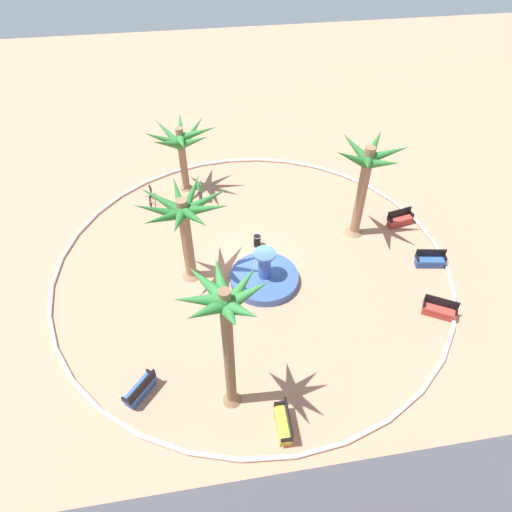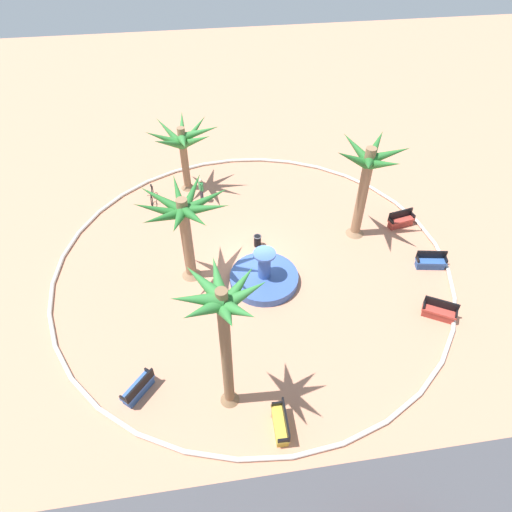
# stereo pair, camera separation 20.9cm
# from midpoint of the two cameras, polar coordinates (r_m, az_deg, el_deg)

# --- Properties ---
(ground_plane) EXTENTS (80.00, 80.00, 0.00)m
(ground_plane) POSITION_cam_midpoint_polar(r_m,az_deg,el_deg) (24.52, -0.68, -1.08)
(ground_plane) COLOR tan
(plaza_curb) EXTENTS (21.25, 21.25, 0.20)m
(plaza_curb) POSITION_cam_midpoint_polar(r_m,az_deg,el_deg) (24.45, -0.68, -0.91)
(plaza_curb) COLOR silver
(plaza_curb) RESTS_ON ground
(fountain) EXTENTS (3.58, 3.58, 2.06)m
(fountain) POSITION_cam_midpoint_polar(r_m,az_deg,el_deg) (23.43, 0.81, -2.72)
(fountain) COLOR #38569E
(fountain) RESTS_ON ground
(palm_tree_near_fountain) EXTENTS (4.63, 4.65, 5.25)m
(palm_tree_near_fountain) POSITION_cam_midpoint_polar(r_m,az_deg,el_deg) (21.51, -9.47, 4.83)
(palm_tree_near_fountain) COLOR #8E6B4C
(palm_tree_near_fountain) RESTS_ON ground
(palm_tree_by_curb) EXTENTS (4.61, 4.64, 4.60)m
(palm_tree_by_curb) POSITION_cam_midpoint_polar(r_m,az_deg,el_deg) (28.55, -9.68, 14.06)
(palm_tree_by_curb) COLOR #8E6B4C
(palm_tree_by_curb) RESTS_ON ground
(palm_tree_mid_plaza) EXTENTS (4.03, 3.84, 5.92)m
(palm_tree_mid_plaza) POSITION_cam_midpoint_polar(r_m,az_deg,el_deg) (24.62, 13.58, 10.17)
(palm_tree_mid_plaza) COLOR #8E6B4C
(palm_tree_mid_plaza) RESTS_ON ground
(palm_tree_far_side) EXTENTS (3.30, 3.29, 7.09)m
(palm_tree_far_side) POSITION_cam_midpoint_polar(r_m,az_deg,el_deg) (15.10, -4.27, -7.77)
(palm_tree_far_side) COLOR brown
(palm_tree_far_side) RESTS_ON ground
(bench_east) EXTENTS (1.66, 0.76, 1.00)m
(bench_east) POSITION_cam_midpoint_polar(r_m,az_deg,el_deg) (25.95, 20.99, -0.57)
(bench_east) COLOR #335BA8
(bench_east) RESTS_ON ground
(bench_west) EXTENTS (1.41, 1.54, 1.00)m
(bench_west) POSITION_cam_midpoint_polar(r_m,az_deg,el_deg) (20.10, -14.77, -16.15)
(bench_west) COLOR #335BA8
(bench_west) RESTS_ON ground
(bench_north) EXTENTS (0.54, 1.61, 1.00)m
(bench_north) POSITION_cam_midpoint_polar(r_m,az_deg,el_deg) (18.83, 3.18, -20.55)
(bench_north) COLOR gold
(bench_north) RESTS_ON ground
(bench_southeast) EXTENTS (1.67, 0.82, 1.00)m
(bench_southeast) POSITION_cam_midpoint_polar(r_m,az_deg,el_deg) (28.14, 17.56, 4.40)
(bench_southeast) COLOR #B73D33
(bench_southeast) RESTS_ON ground
(bench_southwest) EXTENTS (1.63, 1.24, 1.00)m
(bench_southwest) POSITION_cam_midpoint_polar(r_m,az_deg,el_deg) (23.61, 21.98, -6.40)
(bench_southwest) COLOR #B73D33
(bench_southwest) RESTS_ON ground
(trash_bin) EXTENTS (0.46, 0.46, 0.73)m
(trash_bin) POSITION_cam_midpoint_polar(r_m,az_deg,el_deg) (25.37, -0.10, 1.98)
(trash_bin) COLOR black
(trash_bin) RESTS_ON ground
(bicycle_red_frame) EXTENTS (0.44, 1.72, 0.94)m
(bicycle_red_frame) POSITION_cam_midpoint_polar(r_m,az_deg,el_deg) (29.45, -13.45, 7.41)
(bicycle_red_frame) COLOR black
(bicycle_red_frame) RESTS_ON ground
(person_cyclist_helmet) EXTENTS (0.31, 0.50, 1.66)m
(person_cyclist_helmet) POSITION_cam_midpoint_polar(r_m,az_deg,el_deg) (28.55, -7.35, 8.42)
(person_cyclist_helmet) COLOR #33333D
(person_cyclist_helmet) RESTS_ON ground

